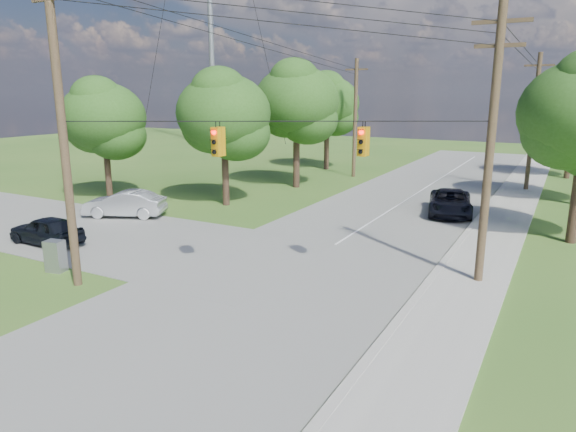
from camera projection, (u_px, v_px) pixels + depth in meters
The scene contains 18 objects.
ground at pixel (162, 312), 17.28m from camera, with size 140.00×140.00×0.00m, color #325B1E.
main_road at pixel (285, 276), 20.60m from camera, with size 10.00×100.00×0.03m, color gray.
sidewalk_east at pixel (457, 308), 17.46m from camera, with size 2.60×100.00×0.12m, color #A7A59D.
pole_sw at pixel (61, 121), 18.31m from camera, with size 2.00×0.32×12.00m.
pole_ne at pixel (491, 142), 18.66m from camera, with size 2.00×0.32×10.50m.
pole_north_e at pixel (533, 122), 37.50m from camera, with size 2.00×0.32×10.00m.
pole_north_w at pixel (355, 117), 43.99m from camera, with size 2.00×0.32×10.00m.
power_lines at pixel (343, 50), 24.28m from camera, with size 13.93×29.62×4.93m.
traffic_signals at pixel (291, 141), 18.57m from camera, with size 4.91×3.27×1.05m.
tree_w_near at pixel (224, 113), 32.42m from camera, with size 6.00×6.00×8.40m.
tree_w_mid at pixel (297, 101), 38.62m from camera, with size 6.40×6.40×9.22m.
tree_w_far at pixel (327, 103), 48.15m from camera, with size 6.00×6.00×8.73m.
tree_e_far at pixel (575, 108), 42.92m from camera, with size 5.80×5.80×8.32m.
tree_cross_n at pixel (103, 117), 34.10m from camera, with size 5.60×5.60×7.91m.
car_cross_dark at pixel (46, 230), 24.79m from camera, with size 1.65×4.10×1.40m, color black.
car_cross_silver at pixel (125, 204), 30.28m from camera, with size 1.65×4.73×1.56m, color #B4B6BB.
car_main_north at pixel (450, 202), 30.92m from camera, with size 2.44×5.28×1.47m, color black.
control_cabinet at pixel (55, 256), 21.06m from camera, with size 0.73×0.53×1.32m, color gray.
Camera 1 is at (11.44, -12.02, 7.20)m, focal length 32.00 mm.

